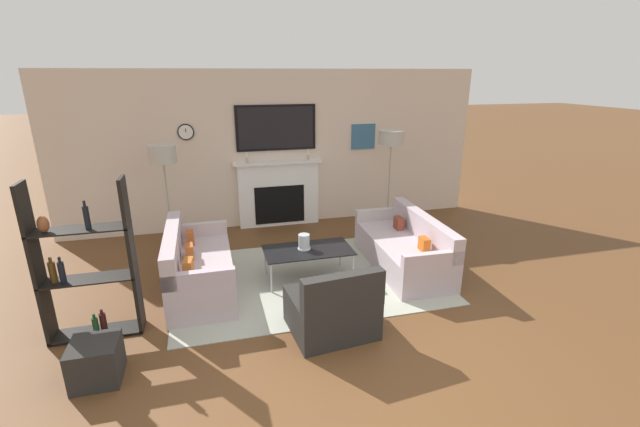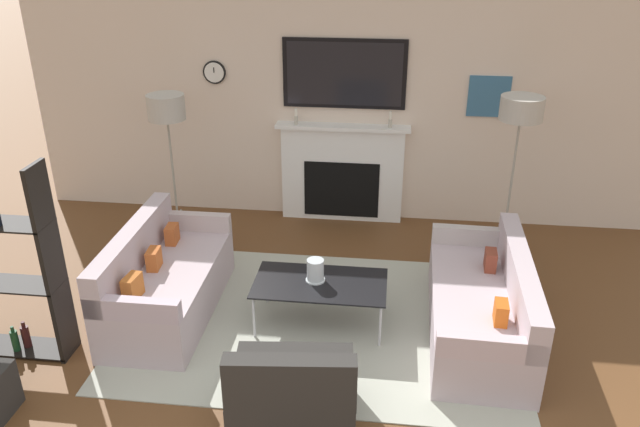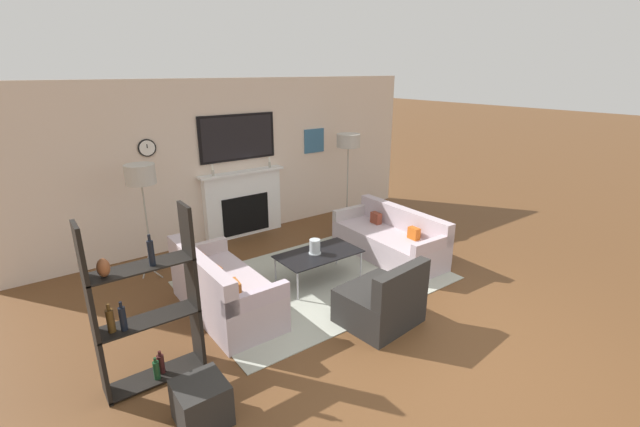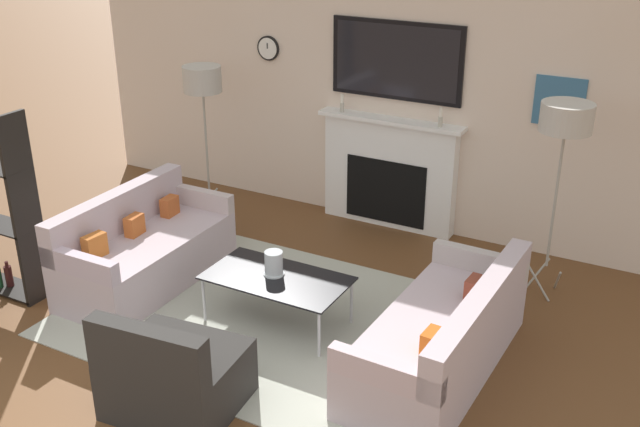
{
  "view_description": "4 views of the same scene",
  "coord_description": "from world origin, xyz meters",
  "px_view_note": "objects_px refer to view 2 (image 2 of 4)",
  "views": [
    {
      "loc": [
        -1.17,
        -2.89,
        2.64
      ],
      "look_at": [
        0.32,
        2.74,
        0.72
      ],
      "focal_mm": 24.0,
      "sensor_mm": 36.0,
      "label": 1
    },
    {
      "loc": [
        0.57,
        -2.44,
        3.26
      ],
      "look_at": [
        -0.03,
        2.45,
        0.96
      ],
      "focal_mm": 35.0,
      "sensor_mm": 36.0,
      "label": 2
    },
    {
      "loc": [
        -3.2,
        -2.17,
        2.83
      ],
      "look_at": [
        0.24,
        2.47,
        0.88
      ],
      "focal_mm": 24.0,
      "sensor_mm": 36.0,
      "label": 3
    },
    {
      "loc": [
        2.85,
        -2.31,
        3.32
      ],
      "look_at": [
        0.13,
        2.69,
        0.81
      ],
      "focal_mm": 42.0,
      "sensor_mm": 36.0,
      "label": 4
    }
  ],
  "objects_px": {
    "floor_lamp_left": "(166,109)",
    "floor_lamp_right": "(521,111)",
    "coffee_table": "(320,285)",
    "hurricane_candle": "(315,272)",
    "armchair": "(293,397)",
    "couch_right": "(483,307)",
    "shelf_unit": "(0,268)",
    "couch_left": "(165,283)"
  },
  "relations": [
    {
      "from": "floor_lamp_left",
      "to": "coffee_table",
      "type": "bearing_deg",
      "value": -40.38
    },
    {
      "from": "couch_left",
      "to": "floor_lamp_right",
      "type": "bearing_deg",
      "value": 25.36
    },
    {
      "from": "armchair",
      "to": "floor_lamp_right",
      "type": "relative_size",
      "value": 0.53
    },
    {
      "from": "couch_left",
      "to": "hurricane_candle",
      "type": "bearing_deg",
      "value": 0.47
    },
    {
      "from": "couch_left",
      "to": "hurricane_candle",
      "type": "distance_m",
      "value": 1.39
    },
    {
      "from": "armchair",
      "to": "floor_lamp_right",
      "type": "distance_m",
      "value": 3.62
    },
    {
      "from": "coffee_table",
      "to": "hurricane_candle",
      "type": "xyz_separation_m",
      "value": [
        -0.05,
        0.03,
        0.11
      ]
    },
    {
      "from": "floor_lamp_left",
      "to": "floor_lamp_right",
      "type": "distance_m",
      "value": 3.63
    },
    {
      "from": "coffee_table",
      "to": "couch_right",
      "type": "bearing_deg",
      "value": 0.77
    },
    {
      "from": "couch_left",
      "to": "coffee_table",
      "type": "relative_size",
      "value": 1.45
    },
    {
      "from": "hurricane_candle",
      "to": "shelf_unit",
      "type": "distance_m",
      "value": 2.54
    },
    {
      "from": "couch_left",
      "to": "floor_lamp_right",
      "type": "xyz_separation_m",
      "value": [
        3.23,
        1.53,
        1.28
      ]
    },
    {
      "from": "couch_left",
      "to": "coffee_table",
      "type": "bearing_deg",
      "value": -0.77
    },
    {
      "from": "coffee_table",
      "to": "floor_lamp_right",
      "type": "distance_m",
      "value": 2.66
    },
    {
      "from": "couch_left",
      "to": "couch_right",
      "type": "relative_size",
      "value": 0.88
    },
    {
      "from": "armchair",
      "to": "hurricane_candle",
      "type": "xyz_separation_m",
      "value": [
        -0.01,
        1.31,
        0.24
      ]
    },
    {
      "from": "coffee_table",
      "to": "shelf_unit",
      "type": "distance_m",
      "value": 2.59
    },
    {
      "from": "coffee_table",
      "to": "floor_lamp_right",
      "type": "relative_size",
      "value": 0.67
    },
    {
      "from": "couch_right",
      "to": "armchair",
      "type": "distance_m",
      "value": 1.94
    },
    {
      "from": "armchair",
      "to": "coffee_table",
      "type": "xyz_separation_m",
      "value": [
        0.04,
        1.28,
        0.13
      ]
    },
    {
      "from": "hurricane_candle",
      "to": "floor_lamp_right",
      "type": "relative_size",
      "value": 0.12
    },
    {
      "from": "floor_lamp_left",
      "to": "shelf_unit",
      "type": "distance_m",
      "value": 2.42
    },
    {
      "from": "couch_right",
      "to": "coffee_table",
      "type": "height_order",
      "value": "couch_right"
    },
    {
      "from": "hurricane_candle",
      "to": "floor_lamp_right",
      "type": "distance_m",
      "value": 2.62
    },
    {
      "from": "hurricane_candle",
      "to": "floor_lamp_left",
      "type": "distance_m",
      "value": 2.53
    },
    {
      "from": "armchair",
      "to": "floor_lamp_left",
      "type": "xyz_separation_m",
      "value": [
        -1.78,
        2.83,
        1.21
      ]
    },
    {
      "from": "couch_right",
      "to": "armchair",
      "type": "height_order",
      "value": "armchair"
    },
    {
      "from": "armchair",
      "to": "hurricane_candle",
      "type": "relative_size",
      "value": 4.52
    },
    {
      "from": "couch_left",
      "to": "couch_right",
      "type": "height_order",
      "value": "couch_left"
    },
    {
      "from": "couch_left",
      "to": "floor_lamp_left",
      "type": "xyz_separation_m",
      "value": [
        -0.4,
        1.53,
        1.18
      ]
    },
    {
      "from": "floor_lamp_left",
      "to": "armchair",
      "type": "bearing_deg",
      "value": -57.74
    },
    {
      "from": "couch_left",
      "to": "shelf_unit",
      "type": "xyz_separation_m",
      "value": [
        -1.04,
        -0.7,
        0.49
      ]
    },
    {
      "from": "coffee_table",
      "to": "floor_lamp_left",
      "type": "xyz_separation_m",
      "value": [
        -1.82,
        1.55,
        1.08
      ]
    },
    {
      "from": "hurricane_candle",
      "to": "floor_lamp_left",
      "type": "height_order",
      "value": "floor_lamp_left"
    },
    {
      "from": "couch_right",
      "to": "shelf_unit",
      "type": "bearing_deg",
      "value": -169.72
    },
    {
      "from": "floor_lamp_right",
      "to": "shelf_unit",
      "type": "xyz_separation_m",
      "value": [
        -4.27,
        -2.23,
        -0.8
      ]
    },
    {
      "from": "couch_right",
      "to": "shelf_unit",
      "type": "distance_m",
      "value": 3.97
    },
    {
      "from": "couch_right",
      "to": "floor_lamp_right",
      "type": "distance_m",
      "value": 2.06
    },
    {
      "from": "shelf_unit",
      "to": "floor_lamp_left",
      "type": "bearing_deg",
      "value": 73.95
    },
    {
      "from": "couch_left",
      "to": "coffee_table",
      "type": "distance_m",
      "value": 1.43
    },
    {
      "from": "couch_left",
      "to": "shelf_unit",
      "type": "relative_size",
      "value": 1.0
    },
    {
      "from": "couch_left",
      "to": "hurricane_candle",
      "type": "height_order",
      "value": "couch_left"
    }
  ]
}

